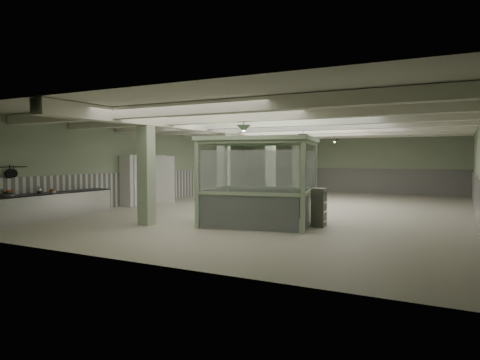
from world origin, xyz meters
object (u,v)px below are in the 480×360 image
at_px(guard_booth, 260,167).
at_px(filing_cabinet, 319,207).
at_px(walkin_cooler, 145,179).
at_px(prep_counter, 55,205).

bearing_deg(guard_booth, filing_cabinet, 5.17).
relative_size(walkin_cooler, filing_cabinet, 2.15).
distance_m(walkin_cooler, guard_booth, 7.95).
bearing_deg(guard_booth, walkin_cooler, 146.95).
xyz_separation_m(guard_booth, filing_cabinet, (1.83, 0.51, -1.27)).
bearing_deg(prep_counter, filing_cabinet, 15.45).
bearing_deg(walkin_cooler, guard_booth, -22.58).
bearing_deg(walkin_cooler, filing_cabinet, -15.46).
relative_size(guard_booth, filing_cabinet, 3.27).
xyz_separation_m(prep_counter, walkin_cooler, (-0.08, 5.03, 0.72)).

